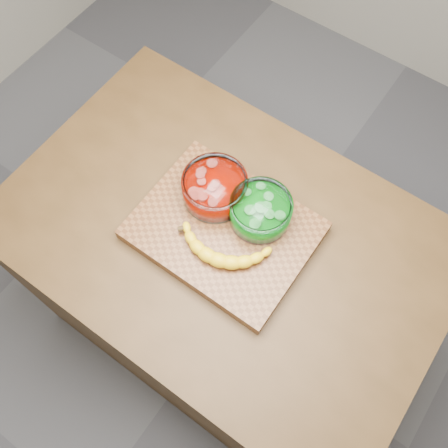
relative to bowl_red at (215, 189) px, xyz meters
The scene contains 6 objects.
ground 0.98m from the bowl_red, 40.44° to the right, with size 3.50×3.50×0.00m, color #58585D.
counter 0.54m from the bowl_red, 40.44° to the right, with size 1.20×0.80×0.90m, color #462E15.
cutting_board 0.11m from the bowl_red, 40.44° to the right, with size 0.45×0.35×0.04m, color brown.
bowl_red is the anchor object (origin of this frame).
bowl_green 0.13m from the bowl_red, ahead, with size 0.16×0.16×0.08m.
banana 0.15m from the bowl_red, 47.01° to the right, with size 0.27×0.15×0.04m, color yellow, non-canonical shape.
Camera 1 is at (0.32, -0.45, 2.12)m, focal length 40.00 mm.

